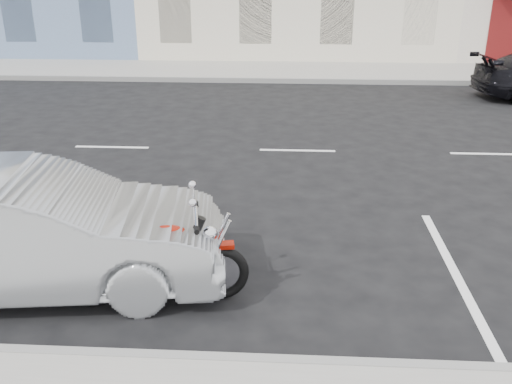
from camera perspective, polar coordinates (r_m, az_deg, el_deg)
ground at (r=12.36m, az=13.49°, el=3.88°), size 120.00×120.00×0.00m
sidewalk_far at (r=20.78m, az=-4.55°, el=12.02°), size 80.00×3.40×0.15m
curb_near at (r=6.50m, az=-23.62°, el=-14.64°), size 80.00×0.12×0.16m
curb_far at (r=19.12m, az=-5.23°, el=11.11°), size 80.00×0.12×0.16m
motorcycle at (r=6.72m, az=-3.46°, el=-6.92°), size 2.21×0.79×1.12m
sedan_silver at (r=7.34m, az=-21.48°, el=-3.73°), size 4.76×2.17×1.51m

